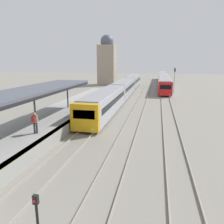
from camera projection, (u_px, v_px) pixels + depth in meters
name	position (u px, v px, depth m)	size (l,w,h in m)	color
platform_canopy	(34.00, 90.00, 18.94)	(4.00, 18.26, 3.18)	#4C515B
person_on_platform	(35.00, 121.00, 16.80)	(0.40, 0.40, 1.66)	#2D2D33
train_near	(124.00, 87.00, 41.82)	(2.64, 46.93, 2.94)	gold
train_far	(163.00, 79.00, 62.09)	(2.62, 45.84, 2.92)	red
signal_post_near	(37.00, 212.00, 7.96)	(0.20, 0.21, 1.83)	black
signal_mast_far	(174.00, 78.00, 44.84)	(0.28, 0.29, 5.20)	gray
distant_domed_building	(107.00, 61.00, 61.27)	(4.66, 4.66, 13.70)	gray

